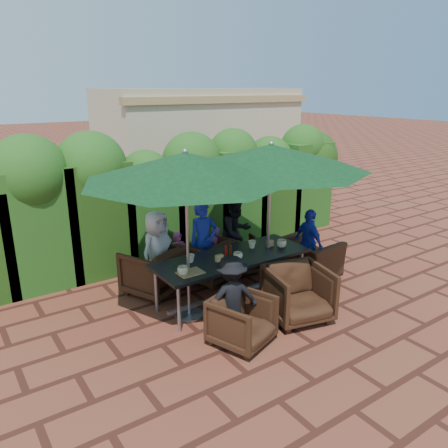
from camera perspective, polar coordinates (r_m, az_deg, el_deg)
ground at (r=7.15m, az=2.05°, el=-9.41°), size 80.00×80.00×0.00m
dining_table at (r=6.75m, az=1.08°, el=-4.80°), size 2.48×0.90×0.75m
umbrella_left at (r=5.88m, az=-5.05°, el=7.43°), size 2.82×2.82×2.46m
umbrella_right at (r=6.73m, az=6.15°, el=8.66°), size 2.99×2.99×2.46m
chair_far_left at (r=7.20m, az=-9.26°, el=-5.74°), size 1.06×1.04×0.84m
chair_far_mid at (r=7.57m, az=-2.31°, el=-4.50°), size 1.00×0.97×0.80m
chair_far_right at (r=7.95m, az=2.24°, el=-3.86°), size 0.80×0.77×0.69m
chair_near_left at (r=5.80m, az=2.39°, el=-12.18°), size 0.89×0.86×0.73m
chair_near_right at (r=6.43m, az=9.68°, el=-8.64°), size 1.00×0.96×0.86m
chair_end_right at (r=7.99m, az=11.16°, el=-3.48°), size 0.69×1.00×0.84m
adult_far_left at (r=7.20m, az=-8.70°, el=-3.52°), size 0.77×0.61×1.35m
adult_far_mid at (r=7.47m, az=-2.71°, el=-2.35°), size 0.55×0.46×1.41m
adult_far_right at (r=7.94m, az=1.61°, el=-1.16°), size 0.72×0.50×1.40m
adult_near_left at (r=5.79m, az=0.95°, el=-9.69°), size 0.82×0.54×1.18m
adult_end_right at (r=7.86m, az=11.03°, el=-2.41°), size 0.45×0.75×1.21m
child_left at (r=7.55m, az=-5.92°, el=-4.31°), size 0.33×0.27×0.89m
child_right at (r=7.85m, az=-0.99°, el=-3.41°), size 0.38×0.35×0.87m
pedestrian_a at (r=11.04m, az=-4.93°, el=5.24°), size 1.77×1.41×1.82m
pedestrian_b at (r=11.55m, az=-0.61°, el=5.11°), size 0.76×0.48×1.54m
pedestrian_c at (r=12.25m, az=3.19°, el=6.36°), size 1.23×0.79×1.77m
cup_a at (r=6.08m, az=-5.40°, el=-6.08°), size 0.15×0.15×0.12m
cup_b at (r=6.49m, az=-4.41°, el=-4.51°), size 0.13×0.13×0.12m
cup_c at (r=6.58m, az=1.83°, el=-4.19°), size 0.14×0.14×0.11m
cup_d at (r=7.05m, az=3.68°, el=-2.68°), size 0.13×0.13×0.12m
cup_e at (r=7.12m, az=7.53°, el=-2.56°), size 0.16×0.16×0.12m
ketchup_bottle at (r=6.68m, az=0.28°, el=-3.56°), size 0.04×0.04×0.17m
sauce_bottle at (r=6.71m, az=0.84°, el=-3.46°), size 0.04×0.04×0.17m
serving_tray at (r=6.14m, az=-4.41°, el=-6.35°), size 0.35×0.25×0.02m
number_block_left at (r=6.52m, az=-0.63°, el=-4.45°), size 0.12×0.06×0.10m
number_block_right at (r=7.14m, az=6.02°, el=-2.54°), size 0.12×0.06×0.10m
hedge_wall at (r=8.46m, az=-8.65°, el=4.48°), size 9.10×1.60×2.55m
building at (r=14.24m, az=-3.33°, el=10.85°), size 6.20×3.08×3.20m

